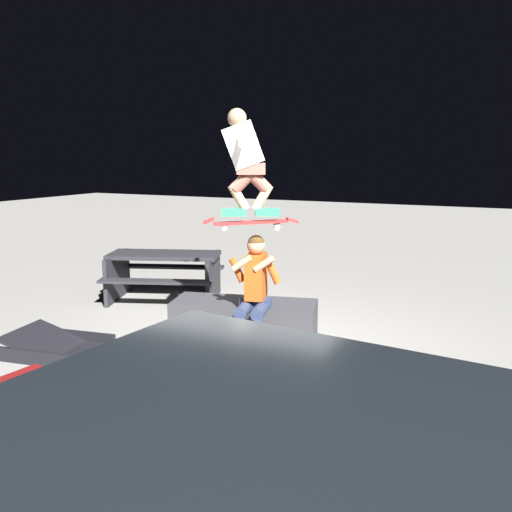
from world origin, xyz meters
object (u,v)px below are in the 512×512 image
Objects in this scene: person_sitting_on_ledge at (254,291)px; skateboard at (251,223)px; ledge_box_main at (244,324)px; skater_airborne at (245,158)px; picnic_table_back at (165,269)px; kicker_ramp at (57,349)px.

skateboard is at bearing 59.02° from person_sitting_on_ledge.
person_sitting_on_ledge is at bearing 131.81° from ledge_box_main.
skateboard is 0.69m from skater_airborne.
person_sitting_on_ledge is 1.40× the size of skateboard.
skateboard is 0.48× the size of picnic_table_back.
skateboard is at bearing 126.56° from ledge_box_main.
skater_airborne is at bearing 119.05° from ledge_box_main.
skater_airborne reaches higher than person_sitting_on_ledge.
ledge_box_main is at bearing -147.87° from kicker_ramp.
kicker_ramp is at bearing 21.06° from skateboard.
person_sitting_on_ledge is 2.40m from kicker_ramp.
person_sitting_on_ledge is 2.95m from picnic_table_back.
skateboard reaches higher than person_sitting_on_ledge.
skater_airborne is (-0.21, 0.37, 1.96)m from ledge_box_main.
skater_airborne reaches higher than skateboard.
skater_airborne is 0.54× the size of picnic_table_back.
person_sitting_on_ledge reaches higher than ledge_box_main.
ledge_box_main is 1.34m from skateboard.
person_sitting_on_ledge is 1.45m from skater_airborne.
kicker_ramp is at bearing 21.70° from person_sitting_on_ledge.
picnic_table_back is (2.10, -1.39, 0.22)m from ledge_box_main.
kicker_ramp is (2.10, 0.81, -1.49)m from skateboard.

